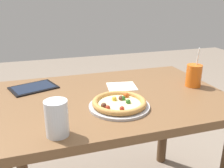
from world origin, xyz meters
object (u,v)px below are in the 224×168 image
object	(u,v)px
drink_cup_colored	(194,75)
tablet	(34,88)
water_cup_clear	(57,118)
pizza_near	(119,104)

from	to	relation	value
drink_cup_colored	tablet	world-z (taller)	drink_cup_colored
drink_cup_colored	water_cup_clear	bearing A→B (deg)	-158.99
pizza_near	tablet	size ratio (longest dim) A/B	1.00
drink_cup_colored	tablet	distance (m)	0.91
pizza_near	water_cup_clear	distance (m)	0.34
pizza_near	tablet	xyz separation A→B (m)	(-0.38, 0.38, -0.01)
drink_cup_colored	tablet	xyz separation A→B (m)	(-0.87, 0.24, -0.06)
water_cup_clear	tablet	bearing A→B (deg)	98.14
drink_cup_colored	tablet	size ratio (longest dim) A/B	0.78
drink_cup_colored	water_cup_clear	distance (m)	0.85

